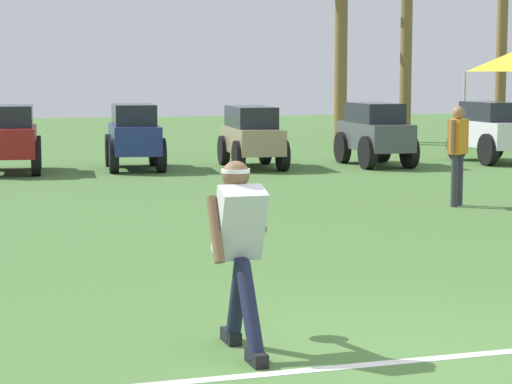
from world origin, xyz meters
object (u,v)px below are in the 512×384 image
object	(u,v)px
teammate_near_sideline	(458,146)
frisbee_in_flight	(244,247)
parked_car_slot_e	(252,135)
frisbee_thrower	(240,246)
palm_tree_right_of_centre	(503,11)
parked_car_slot_g	(491,130)
parked_car_slot_f	(375,132)
palm_tree_far_left	(341,37)
palm_tree_left_of_centre	(407,8)
parked_car_slot_d	(134,135)
parked_car_slot_c	(12,137)

from	to	relation	value
teammate_near_sideline	frisbee_in_flight	bearing A→B (deg)	-127.78
frisbee_in_flight	parked_car_slot_e	xyz separation A→B (m)	(3.54, 13.49, 0.03)
frisbee_thrower	palm_tree_right_of_centre	distance (m)	24.98
frisbee_thrower	teammate_near_sideline	xyz separation A→B (m)	(5.21, 7.06, 0.14)
teammate_near_sideline	parked_car_slot_g	distance (m)	8.01
parked_car_slot_f	palm_tree_far_left	distance (m)	8.62
palm_tree_left_of_centre	palm_tree_far_left	bearing A→B (deg)	122.00
palm_tree_far_left	palm_tree_right_of_centre	size ratio (longest dim) A/B	0.78
frisbee_thrower	palm_tree_far_left	distance (m)	23.54
frisbee_thrower	palm_tree_right_of_centre	bearing A→B (deg)	57.29
parked_car_slot_g	parked_car_slot_f	bearing A→B (deg)	-178.30
parked_car_slot_g	palm_tree_right_of_centre	size ratio (longest dim) A/B	0.35
frisbee_in_flight	parked_car_slot_e	size ratio (longest dim) A/B	0.13
frisbee_in_flight	palm_tree_left_of_centre	xyz separation A→B (m)	(9.61, 19.25, 3.23)
parked_car_slot_g	frisbee_thrower	bearing A→B (deg)	-124.10
teammate_near_sideline	parked_car_slot_d	distance (m)	8.32
parked_car_slot_f	palm_tree_left_of_centre	xyz separation A→B (m)	(3.28, 5.99, 3.18)
parked_car_slot_e	frisbee_in_flight	bearing A→B (deg)	-104.70
palm_tree_left_of_centre	palm_tree_right_of_centre	distance (m)	3.78
frisbee_in_flight	palm_tree_far_left	distance (m)	22.99
teammate_near_sideline	palm_tree_right_of_centre	xyz separation A→B (m)	(8.18, 13.80, 2.99)
parked_car_slot_c	parked_car_slot_f	size ratio (longest dim) A/B	1.02
parked_car_slot_c	palm_tree_far_left	size ratio (longest dim) A/B	0.45
palm_tree_right_of_centre	parked_car_slot_c	bearing A→B (deg)	-155.88
frisbee_thrower	parked_car_slot_g	distance (m)	16.77
palm_tree_left_of_centre	parked_car_slot_g	bearing A→B (deg)	-93.59
parked_car_slot_d	palm_tree_far_left	xyz separation A→B (m)	(7.34, 7.51, 2.41)
palm_tree_right_of_centre	frisbee_in_flight	bearing A→B (deg)	-123.08
parked_car_slot_c	parked_car_slot_f	distance (m)	7.91
frisbee_in_flight	palm_tree_right_of_centre	size ratio (longest dim) A/B	0.05
palm_tree_left_of_centre	parked_car_slot_f	bearing A→B (deg)	-118.71
parked_car_slot_f	parked_car_slot_g	world-z (taller)	same
parked_car_slot_f	palm_tree_right_of_centre	bearing A→B (deg)	45.62
palm_tree_left_of_centre	parked_car_slot_e	bearing A→B (deg)	-136.51
parked_car_slot_f	frisbee_thrower	bearing A→B (deg)	-115.19
frisbee_thrower	palm_tree_far_left	xyz separation A→B (m)	(8.50, 21.83, 2.35)
palm_tree_left_of_centre	parked_car_slot_c	bearing A→B (deg)	-153.56
parked_car_slot_c	parked_car_slot_d	world-z (taller)	same
parked_car_slot_g	parked_car_slot_e	bearing A→B (deg)	178.53
palm_tree_far_left	frisbee_thrower	bearing A→B (deg)	-111.27
parked_car_slot_e	palm_tree_right_of_centre	size ratio (longest dim) A/B	0.36
frisbee_thrower	parked_car_slot_e	xyz separation A→B (m)	(3.70, 14.03, -0.08)
parked_car_slot_c	parked_car_slot_e	size ratio (longest dim) A/B	0.99
palm_tree_right_of_centre	palm_tree_left_of_centre	bearing A→B (deg)	-163.59
frisbee_in_flight	teammate_near_sideline	world-z (taller)	teammate_near_sideline
teammate_near_sideline	parked_car_slot_c	world-z (taller)	teammate_near_sideline
parked_car_slot_d	teammate_near_sideline	bearing A→B (deg)	-60.78
frisbee_thrower	parked_car_slot_c	size ratio (longest dim) A/B	0.59
palm_tree_right_of_centre	palm_tree_far_left	bearing A→B (deg)	168.79
frisbee_in_flight	parked_car_slot_c	world-z (taller)	parked_car_slot_c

